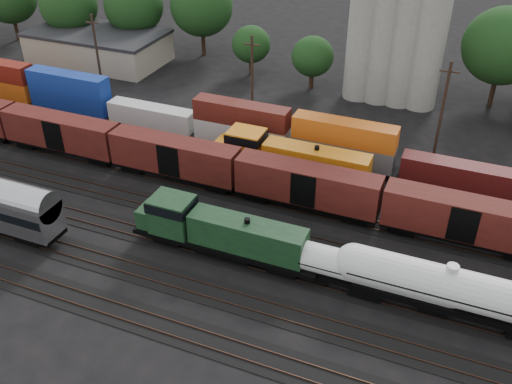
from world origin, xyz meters
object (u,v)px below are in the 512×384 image
at_px(orange_locomotive, 287,158).
at_px(grain_silo, 396,24).
at_px(green_locomotive, 216,230).
at_px(tank_car_a, 375,274).

xyz_separation_m(orange_locomotive, grain_silo, (6.05, 26.00, 8.46)).
relative_size(orange_locomotive, grain_silo, 0.68).
distance_m(green_locomotive, grain_silo, 42.57).
bearing_deg(grain_silo, tank_car_a, -80.03).
height_order(green_locomotive, orange_locomotive, orange_locomotive).
height_order(tank_car_a, orange_locomotive, orange_locomotive).
distance_m(green_locomotive, tank_car_a, 14.85).
bearing_deg(orange_locomotive, grain_silo, 76.90).
xyz_separation_m(green_locomotive, orange_locomotive, (1.59, 15.00, 0.06)).
xyz_separation_m(tank_car_a, grain_silo, (-7.21, 41.00, 8.89)).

